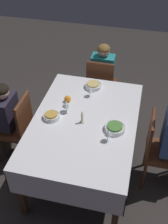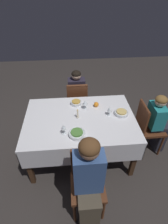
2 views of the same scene
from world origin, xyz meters
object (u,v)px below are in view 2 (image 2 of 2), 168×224
Objects in this scene: chair_east at (147,126)px; bowl_north at (76,103)px; dining_table at (80,123)px; candle_centerpiece at (78,114)px; wine_glass_north at (85,103)px; orange_fruit at (96,104)px; chair_north at (77,101)px; person_child_teal at (158,122)px; person_adult_denim at (89,182)px; wine_glass_south at (64,128)px; bowl_south at (77,133)px; chair_south at (87,179)px; bowl_east at (121,113)px; wine_glass_east at (109,109)px; person_child_dark at (77,93)px.

chair_east reaches higher than bowl_north.
candle_centerpiece is at bearing 150.80° from dining_table.
orange_fruit is (0.17, 0.03, -0.06)m from wine_glass_north.
chair_east reaches higher than orange_fruit.
person_child_teal is at bearing 147.03° from chair_north.
person_child_teal is (1.15, 0.94, -0.13)m from person_adult_denim.
dining_table is 10.91× the size of wine_glass_south.
person_adult_denim reaches higher than candle_centerpiece.
wine_glass_north is 0.98× the size of candle_centerpiece.
person_child_teal is 1.23m from candle_centerpiece.
bowl_south is (-1.08, -0.33, 0.27)m from chair_east.
person_adult_denim reaches higher than person_child_teal.
chair_south is 1.03m from bowl_east.
candle_centerpiece is at bearing 89.96° from person_child_teal.
bowl_east is at bearing 3.62° from dining_table.
wine_glass_east is at bearing -28.87° from wine_glass_north.
person_child_teal is 7.33× the size of wine_glass_north.
person_child_teal reaches higher than wine_glass_south.
candle_centerpiece is (-1.05, 0.00, 0.30)m from chair_east.
person_adult_denim reaches higher than orange_fruit.
chair_south reaches higher than bowl_south.
bowl_north is 1.22× the size of wine_glass_north.
dining_table is 1.72× the size of chair_south.
dining_table is 1.03m from chair_east.
bowl_south is (-0.09, 0.60, 0.07)m from person_adult_denim.
person_child_dark reaches higher than bowl_north.
chair_north is 4.57× the size of bowl_east.
dining_table is at bearing -29.20° from candle_centerpiece.
person_child_teal is at bearing -90.00° from chair_east.
bowl_south reaches higher than dining_table.
chair_south is 4.29× the size of bowl_south.
person_child_teal is 0.97m from orange_fruit.
wine_glass_east is at bearing 36.95° from bowl_south.
bowl_east is at bearing 55.34° from chair_south.
wine_glass_north reaches higher than bowl_south.
person_adult_denim is at bearing -81.90° from bowl_south.
candle_centerpiece is (0.01, -0.32, 0.03)m from bowl_north.
chair_south is 0.85m from candle_centerpiece.
bowl_north reaches higher than dining_table.
person_child_teal is at bearing -1.71° from wine_glass_east.
person_adult_denim is 8.59× the size of candle_centerpiece.
wine_glass_south is 0.72× the size of bowl_east.
person_child_teal is 0.62m from bowl_east.
person_child_teal is at bearing -14.49° from orange_fruit.
chair_east is 0.17m from person_child_teal.
bowl_north is at bearing 85.30° from chair_north.
bowl_east is (-0.43, 0.02, 0.27)m from chair_east.
candle_centerpiece is (-0.03, -0.92, 0.23)m from person_child_dark.
bowl_east is at bearing 87.91° from person_child_teal.
wine_glass_south is at bearing -122.73° from candle_centerpiece.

